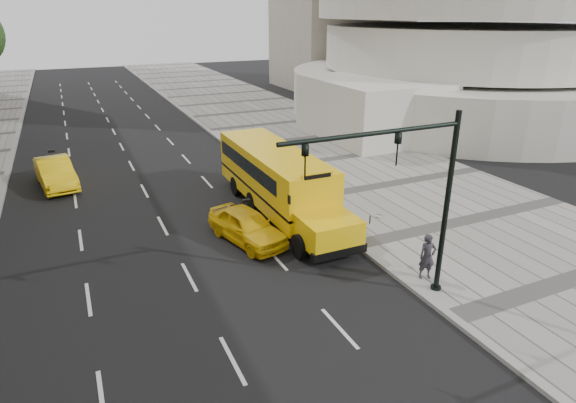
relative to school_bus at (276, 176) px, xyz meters
name	(u,v)px	position (x,y,z in m)	size (l,w,h in m)	color
ground	(184,222)	(-4.50, 0.47, -1.76)	(140.00, 140.00, 0.00)	black
sidewalk_museum	(395,184)	(7.50, 0.47, -1.69)	(12.00, 140.00, 0.15)	gray
curb_museum	(300,201)	(1.50, 0.47, -1.69)	(0.30, 140.00, 0.15)	gray
school_bus	(276,176)	(0.00, 0.00, 0.00)	(2.96, 11.56, 3.19)	yellow
taxi_near	(247,226)	(-2.50, -2.63, -1.05)	(1.69, 4.20, 1.43)	yellow
taxi_far	(55,173)	(-9.79, 8.27, -0.97)	(1.67, 4.80, 1.58)	yellow
pedestrian	(427,257)	(2.25, -8.40, -0.76)	(0.62, 0.41, 1.71)	#2F2E36
traffic_signal	(414,189)	(0.69, -9.16, 2.33)	(6.18, 0.36, 6.40)	black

